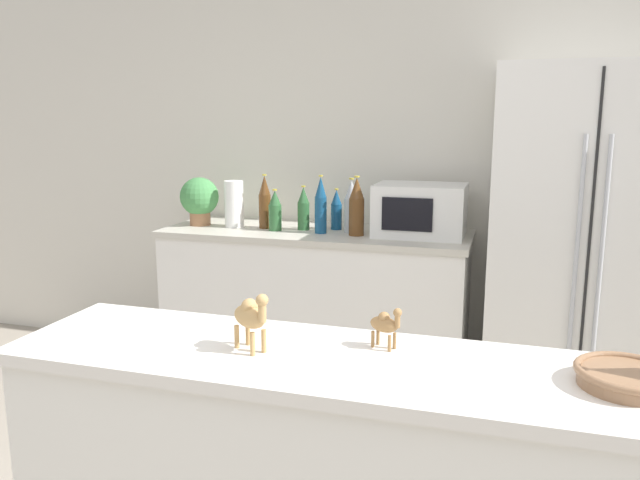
{
  "coord_description": "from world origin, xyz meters",
  "views": [
    {
      "loc": [
        0.51,
        -0.95,
        1.54
      ],
      "look_at": [
        -0.22,
        1.46,
        1.05
      ],
      "focal_mm": 35.0,
      "sensor_mm": 36.0,
      "label": 1
    }
  ],
  "objects_px": {
    "back_bottle_0": "(275,211)",
    "fruit_bowl": "(627,377)",
    "back_bottle_3": "(336,210)",
    "back_bottle_5": "(265,202)",
    "back_bottle_6": "(351,207)",
    "camel_figurine": "(251,316)",
    "camel_figurine_second": "(385,324)",
    "back_bottle_4": "(303,209)",
    "potted_plant": "(199,199)",
    "microwave": "(420,210)",
    "refrigerator": "(579,251)",
    "back_bottle_1": "(357,207)",
    "back_bottle_2": "(321,206)",
    "paper_towel_roll": "(234,204)"
  },
  "relations": [
    {
      "from": "back_bottle_3",
      "to": "back_bottle_4",
      "type": "bearing_deg",
      "value": -158.19
    },
    {
      "from": "back_bottle_5",
      "to": "camel_figurine_second",
      "type": "distance_m",
      "value": 2.04
    },
    {
      "from": "back_bottle_1",
      "to": "back_bottle_5",
      "type": "relative_size",
      "value": 1.04
    },
    {
      "from": "back_bottle_6",
      "to": "fruit_bowl",
      "type": "relative_size",
      "value": 1.3
    },
    {
      "from": "back_bottle_1",
      "to": "paper_towel_roll",
      "type": "bearing_deg",
      "value": 175.76
    },
    {
      "from": "back_bottle_0",
      "to": "back_bottle_1",
      "type": "height_order",
      "value": "back_bottle_1"
    },
    {
      "from": "back_bottle_0",
      "to": "potted_plant",
      "type": "bearing_deg",
      "value": 175.13
    },
    {
      "from": "potted_plant",
      "to": "back_bottle_6",
      "type": "distance_m",
      "value": 0.93
    },
    {
      "from": "refrigerator",
      "to": "potted_plant",
      "type": "distance_m",
      "value": 2.12
    },
    {
      "from": "back_bottle_5",
      "to": "back_bottle_6",
      "type": "relative_size",
      "value": 1.03
    },
    {
      "from": "back_bottle_1",
      "to": "camel_figurine",
      "type": "distance_m",
      "value": 1.81
    },
    {
      "from": "back_bottle_6",
      "to": "back_bottle_1",
      "type": "bearing_deg",
      "value": -57.52
    },
    {
      "from": "back_bottle_5",
      "to": "back_bottle_6",
      "type": "height_order",
      "value": "back_bottle_5"
    },
    {
      "from": "back_bottle_0",
      "to": "camel_figurine_second",
      "type": "distance_m",
      "value": 1.95
    },
    {
      "from": "back_bottle_1",
      "to": "back_bottle_3",
      "type": "height_order",
      "value": "back_bottle_1"
    },
    {
      "from": "back_bottle_2",
      "to": "camel_figurine_second",
      "type": "xyz_separation_m",
      "value": [
        0.69,
        -1.68,
        -0.07
      ]
    },
    {
      "from": "back_bottle_2",
      "to": "microwave",
      "type": "bearing_deg",
      "value": 10.09
    },
    {
      "from": "back_bottle_2",
      "to": "back_bottle_5",
      "type": "xyz_separation_m",
      "value": [
        -0.36,
        0.06,
        -0.0
      ]
    },
    {
      "from": "microwave",
      "to": "back_bottle_2",
      "type": "height_order",
      "value": "back_bottle_2"
    },
    {
      "from": "back_bottle_2",
      "to": "fruit_bowl",
      "type": "distance_m",
      "value": 2.18
    },
    {
      "from": "back_bottle_0",
      "to": "back_bottle_5",
      "type": "distance_m",
      "value": 0.11
    },
    {
      "from": "fruit_bowl",
      "to": "microwave",
      "type": "bearing_deg",
      "value": 111.68
    },
    {
      "from": "back_bottle_1",
      "to": "fruit_bowl",
      "type": "height_order",
      "value": "back_bottle_1"
    },
    {
      "from": "paper_towel_roll",
      "to": "back_bottle_3",
      "type": "distance_m",
      "value": 0.6
    },
    {
      "from": "camel_figurine",
      "to": "back_bottle_2",
      "type": "bearing_deg",
      "value": 101.08
    },
    {
      "from": "refrigerator",
      "to": "back_bottle_1",
      "type": "bearing_deg",
      "value": -179.96
    },
    {
      "from": "paper_towel_roll",
      "to": "back_bottle_3",
      "type": "bearing_deg",
      "value": 8.9
    },
    {
      "from": "potted_plant",
      "to": "back_bottle_1",
      "type": "relative_size",
      "value": 0.88
    },
    {
      "from": "back_bottle_2",
      "to": "camel_figurine_second",
      "type": "relative_size",
      "value": 2.69
    },
    {
      "from": "back_bottle_3",
      "to": "fruit_bowl",
      "type": "relative_size",
      "value": 1.01
    },
    {
      "from": "back_bottle_0",
      "to": "back_bottle_1",
      "type": "bearing_deg",
      "value": -1.37
    },
    {
      "from": "refrigerator",
      "to": "back_bottle_5",
      "type": "xyz_separation_m",
      "value": [
        -1.7,
        0.07,
        0.17
      ]
    },
    {
      "from": "microwave",
      "to": "back_bottle_6",
      "type": "bearing_deg",
      "value": -176.38
    },
    {
      "from": "refrigerator",
      "to": "potted_plant",
      "type": "bearing_deg",
      "value": 178.56
    },
    {
      "from": "potted_plant",
      "to": "back_bottle_2",
      "type": "relative_size",
      "value": 0.88
    },
    {
      "from": "camel_figurine_second",
      "to": "back_bottle_1",
      "type": "bearing_deg",
      "value": 106.19
    },
    {
      "from": "back_bottle_1",
      "to": "back_bottle_3",
      "type": "xyz_separation_m",
      "value": [
        -0.15,
        0.15,
        -0.04
      ]
    },
    {
      "from": "potted_plant",
      "to": "microwave",
      "type": "distance_m",
      "value": 1.31
    },
    {
      "from": "fruit_bowl",
      "to": "camel_figurine",
      "type": "bearing_deg",
      "value": -177.59
    },
    {
      "from": "back_bottle_5",
      "to": "fruit_bowl",
      "type": "height_order",
      "value": "back_bottle_5"
    },
    {
      "from": "back_bottle_0",
      "to": "back_bottle_4",
      "type": "bearing_deg",
      "value": 24.53
    },
    {
      "from": "back_bottle_0",
      "to": "back_bottle_1",
      "type": "distance_m",
      "value": 0.48
    },
    {
      "from": "potted_plant",
      "to": "fruit_bowl",
      "type": "bearing_deg",
      "value": -41.57
    },
    {
      "from": "back_bottle_3",
      "to": "back_bottle_0",
      "type": "bearing_deg",
      "value": -156.93
    },
    {
      "from": "back_bottle_0",
      "to": "back_bottle_4",
      "type": "distance_m",
      "value": 0.16
    },
    {
      "from": "potted_plant",
      "to": "camel_figurine_second",
      "type": "xyz_separation_m",
      "value": [
        1.46,
        -1.73,
        -0.07
      ]
    },
    {
      "from": "back_bottle_3",
      "to": "camel_figurine",
      "type": "height_order",
      "value": "back_bottle_3"
    },
    {
      "from": "back_bottle_0",
      "to": "back_bottle_3",
      "type": "height_order",
      "value": "same"
    },
    {
      "from": "back_bottle_0",
      "to": "fruit_bowl",
      "type": "relative_size",
      "value": 1.01
    },
    {
      "from": "camel_figurine",
      "to": "camel_figurine_second",
      "type": "bearing_deg",
      "value": 19.77
    }
  ]
}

